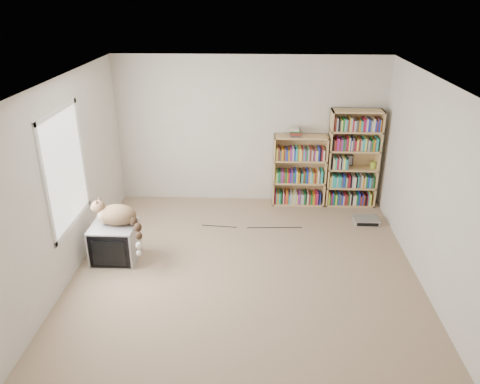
{
  "coord_description": "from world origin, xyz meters",
  "views": [
    {
      "loc": [
        0.15,
        -5.11,
        3.47
      ],
      "look_at": [
        -0.11,
        1.0,
        0.78
      ],
      "focal_mm": 35.0,
      "sensor_mm": 36.0,
      "label": 1
    }
  ],
  "objects_px": {
    "cat": "(120,219)",
    "crt_tv": "(115,242)",
    "bookcase_short": "(299,173)",
    "dvd_player": "(366,221)",
    "bookcase_tall": "(353,161)"
  },
  "relations": [
    {
      "from": "cat",
      "to": "bookcase_short",
      "type": "xyz_separation_m",
      "value": [
        2.53,
        1.96,
        -0.07
      ]
    },
    {
      "from": "crt_tv",
      "to": "bookcase_short",
      "type": "xyz_separation_m",
      "value": [
        2.65,
        1.96,
        0.3
      ]
    },
    {
      "from": "bookcase_tall",
      "to": "dvd_player",
      "type": "bearing_deg",
      "value": -78.4
    },
    {
      "from": "bookcase_tall",
      "to": "dvd_player",
      "type": "xyz_separation_m",
      "value": [
        0.15,
        -0.74,
        -0.75
      ]
    },
    {
      "from": "cat",
      "to": "bookcase_short",
      "type": "relative_size",
      "value": 0.61
    },
    {
      "from": "bookcase_short",
      "to": "dvd_player",
      "type": "bearing_deg",
      "value": -35.43
    },
    {
      "from": "bookcase_short",
      "to": "dvd_player",
      "type": "distance_m",
      "value": 1.37
    },
    {
      "from": "crt_tv",
      "to": "bookcase_tall",
      "type": "xyz_separation_m",
      "value": [
        3.53,
        1.96,
        0.54
      ]
    },
    {
      "from": "bookcase_tall",
      "to": "bookcase_short",
      "type": "bearing_deg",
      "value": 179.82
    },
    {
      "from": "cat",
      "to": "dvd_player",
      "type": "bearing_deg",
      "value": 19.69
    },
    {
      "from": "cat",
      "to": "bookcase_short",
      "type": "bearing_deg",
      "value": 38.52
    },
    {
      "from": "cat",
      "to": "crt_tv",
      "type": "bearing_deg",
      "value": 179.94
    },
    {
      "from": "crt_tv",
      "to": "dvd_player",
      "type": "xyz_separation_m",
      "value": [
        3.69,
        1.22,
        -0.21
      ]
    },
    {
      "from": "bookcase_tall",
      "to": "dvd_player",
      "type": "distance_m",
      "value": 1.06
    },
    {
      "from": "crt_tv",
      "to": "bookcase_tall",
      "type": "relative_size",
      "value": 0.36
    }
  ]
}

